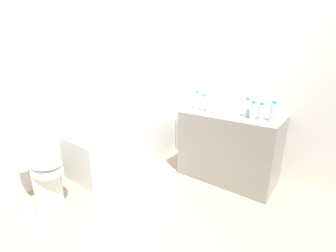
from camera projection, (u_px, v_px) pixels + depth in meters
name	position (u px, v px, depth m)	size (l,w,h in m)	color
ground_plane	(155.00, 206.00, 2.39)	(3.75, 3.75, 0.00)	tan
wall_back_tiled	(70.00, 80.00, 2.84)	(3.15, 0.10, 2.49)	white
wall_right_mirror	(220.00, 78.00, 3.10)	(0.10, 3.12, 2.49)	white
bathtub	(125.00, 143.00, 3.30)	(1.62, 0.66, 1.26)	silver
toilet	(43.00, 171.00, 2.38)	(0.37, 0.53, 0.75)	white
vanity_counter	(229.00, 146.00, 2.85)	(0.64, 1.17, 0.87)	gray
sink_basin	(226.00, 111.00, 2.74)	(0.35, 0.35, 0.05)	white
sink_faucet	(233.00, 108.00, 2.90)	(0.10, 0.15, 0.07)	#9F9FA4
water_bottle_0	(261.00, 112.00, 2.46)	(0.07, 0.07, 0.19)	silver
water_bottle_1	(197.00, 100.00, 2.95)	(0.07, 0.07, 0.25)	silver
water_bottle_2	(253.00, 111.00, 2.48)	(0.06, 0.06, 0.20)	silver
water_bottle_3	(203.00, 103.00, 2.90)	(0.06, 0.06, 0.20)	silver
water_bottle_4	(273.00, 112.00, 2.39)	(0.07, 0.07, 0.22)	silver
water_bottle_5	(247.00, 108.00, 2.57)	(0.06, 0.06, 0.22)	silver
drinking_glass_0	(208.00, 108.00, 2.84)	(0.07, 0.07, 0.09)	white
bath_mat	(153.00, 174.00, 3.02)	(0.57, 0.39, 0.01)	white
toilet_paper_roll	(29.00, 210.00, 2.22)	(0.11, 0.11, 0.14)	white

